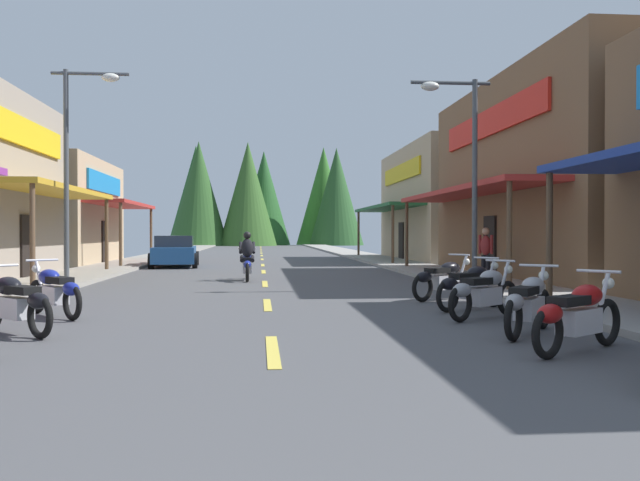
% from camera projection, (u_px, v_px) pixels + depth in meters
% --- Properties ---
extents(ground, '(10.27, 98.18, 0.10)m').
position_uv_depth(ground, '(263.00, 264.00, 34.14)').
color(ground, '#4C4C4F').
extents(sidewalk_left, '(2.51, 98.18, 0.12)m').
position_uv_depth(sidewalk_left, '(133.00, 262.00, 33.57)').
color(sidewalk_left, gray).
rests_on(sidewalk_left, ground).
extents(sidewalk_right, '(2.51, 98.18, 0.12)m').
position_uv_depth(sidewalk_right, '(388.00, 261.00, 34.71)').
color(sidewalk_right, '#9E9991').
rests_on(sidewalk_right, ground).
extents(centerline_dashes, '(0.16, 73.82, 0.01)m').
position_uv_depth(centerline_dashes, '(262.00, 260.00, 38.35)').
color(centerline_dashes, '#E0C64C').
rests_on(centerline_dashes, ground).
extents(storefront_left_far, '(10.79, 9.54, 5.01)m').
position_uv_depth(storefront_left_far, '(8.00, 212.00, 32.40)').
color(storefront_left_far, tan).
rests_on(storefront_left_far, ground).
extents(storefront_right_middle, '(8.49, 13.55, 6.75)m').
position_uv_depth(storefront_right_middle, '(585.00, 179.00, 23.21)').
color(storefront_right_middle, brown).
rests_on(storefront_right_middle, ground).
extents(storefront_right_far, '(9.24, 12.60, 6.19)m').
position_uv_depth(storefront_right_far, '(467.00, 204.00, 37.56)').
color(storefront_right_far, tan).
rests_on(storefront_right_far, ground).
extents(streetlamp_left, '(2.13, 0.30, 6.08)m').
position_uv_depth(streetlamp_left, '(78.00, 145.00, 18.95)').
color(streetlamp_left, '#474C51').
rests_on(streetlamp_left, ground).
extents(streetlamp_right, '(2.13, 0.30, 5.59)m').
position_uv_depth(streetlamp_right, '(462.00, 151.00, 17.97)').
color(streetlamp_right, '#474C51').
rests_on(streetlamp_right, ground).
extents(motorcycle_parked_right_1, '(1.79, 1.33, 1.04)m').
position_uv_depth(motorcycle_parked_right_1, '(578.00, 314.00, 8.65)').
color(motorcycle_parked_right_1, black).
rests_on(motorcycle_parked_right_1, ground).
extents(motorcycle_parked_right_2, '(1.41, 1.74, 1.04)m').
position_uv_depth(motorcycle_parked_right_2, '(529.00, 302.00, 10.12)').
color(motorcycle_parked_right_2, black).
rests_on(motorcycle_parked_right_2, ground).
extents(motorcycle_parked_right_3, '(1.74, 1.40, 1.04)m').
position_uv_depth(motorcycle_parked_right_3, '(484.00, 291.00, 12.05)').
color(motorcycle_parked_right_3, black).
rests_on(motorcycle_parked_right_3, ground).
extents(motorcycle_parked_right_4, '(1.79, 1.33, 1.04)m').
position_uv_depth(motorcycle_parked_right_4, '(471.00, 285.00, 13.45)').
color(motorcycle_parked_right_4, black).
rests_on(motorcycle_parked_right_4, ground).
extents(motorcycle_parked_right_5, '(1.83, 1.29, 1.04)m').
position_uv_depth(motorcycle_parked_right_5, '(444.00, 278.00, 15.43)').
color(motorcycle_parked_right_5, black).
rests_on(motorcycle_parked_right_5, ground).
extents(motorcycle_parked_left_3, '(1.59, 1.57, 1.04)m').
position_uv_depth(motorcycle_parked_left_3, '(16.00, 302.00, 10.20)').
color(motorcycle_parked_left_3, black).
rests_on(motorcycle_parked_left_3, ground).
extents(motorcycle_parked_left_4, '(1.44, 1.71, 1.04)m').
position_uv_depth(motorcycle_parked_left_4, '(54.00, 290.00, 12.30)').
color(motorcycle_parked_left_4, black).
rests_on(motorcycle_parked_left_4, ground).
extents(rider_cruising_lead, '(0.60, 2.14, 1.57)m').
position_uv_depth(rider_cruising_lead, '(247.00, 260.00, 21.66)').
color(rider_cruising_lead, black).
rests_on(rider_cruising_lead, ground).
extents(pedestrian_browsing, '(0.40, 0.52, 1.69)m').
position_uv_depth(pedestrian_browsing, '(486.00, 251.00, 20.45)').
color(pedestrian_browsing, black).
rests_on(pedestrian_browsing, ground).
extents(parked_car_curbside, '(2.30, 4.41, 1.40)m').
position_uv_depth(parked_car_curbside, '(175.00, 252.00, 30.33)').
color(parked_car_curbside, '#1E4C8C').
rests_on(parked_car_curbside, ground).
extents(treeline_backdrop, '(24.32, 13.38, 12.62)m').
position_uv_depth(treeline_backdrop, '(260.00, 196.00, 83.74)').
color(treeline_backdrop, '#325923').
rests_on(treeline_backdrop, ground).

